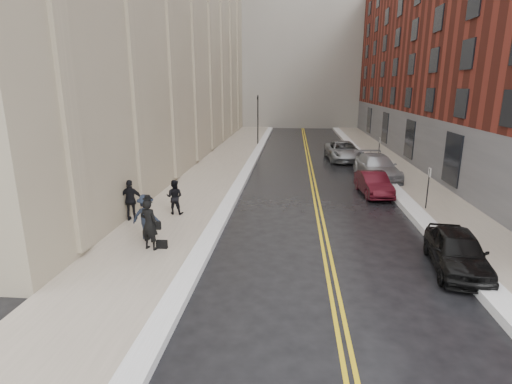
% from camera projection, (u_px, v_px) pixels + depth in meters
% --- Properties ---
extents(ground, '(160.00, 160.00, 0.00)m').
position_uv_depth(ground, '(256.00, 277.00, 13.28)').
color(ground, black).
rests_on(ground, ground).
extents(sidewalk_left, '(4.00, 64.00, 0.15)m').
position_uv_depth(sidewalk_left, '(215.00, 172.00, 29.06)').
color(sidewalk_left, gray).
rests_on(sidewalk_left, ground).
extents(sidewalk_right, '(3.00, 64.00, 0.15)m').
position_uv_depth(sidewalk_right, '(405.00, 176.00, 27.85)').
color(sidewalk_right, gray).
rests_on(sidewalk_right, ground).
extents(lane_stripe_a, '(0.12, 64.00, 0.01)m').
position_uv_depth(lane_stripe_a, '(310.00, 175.00, 28.46)').
color(lane_stripe_a, gold).
rests_on(lane_stripe_a, ground).
extents(lane_stripe_b, '(0.12, 64.00, 0.01)m').
position_uv_depth(lane_stripe_b, '(313.00, 175.00, 28.44)').
color(lane_stripe_b, gold).
rests_on(lane_stripe_b, ground).
extents(snow_ridge_left, '(0.70, 60.80, 0.26)m').
position_uv_depth(snow_ridge_left, '(246.00, 172.00, 28.84)').
color(snow_ridge_left, white).
rests_on(snow_ridge_left, ground).
extents(snow_ridge_right, '(0.85, 60.80, 0.30)m').
position_uv_depth(snow_ridge_right, '(378.00, 174.00, 27.99)').
color(snow_ridge_right, white).
rests_on(snow_ridge_right, ground).
extents(building_right, '(14.00, 50.00, 18.00)m').
position_uv_depth(building_right, '(503.00, 48.00, 31.51)').
color(building_right, maroon).
rests_on(building_right, ground).
extents(traffic_signal, '(0.18, 0.15, 5.20)m').
position_uv_depth(traffic_signal, '(258.00, 116.00, 41.57)').
color(traffic_signal, black).
rests_on(traffic_signal, ground).
extents(parking_sign_near, '(0.06, 0.35, 2.23)m').
position_uv_depth(parking_sign_near, '(428.00, 185.00, 19.92)').
color(parking_sign_near, black).
rests_on(parking_sign_near, ground).
extents(parking_sign_far, '(0.06, 0.35, 2.23)m').
position_uv_depth(parking_sign_far, '(379.00, 148.00, 31.46)').
color(parking_sign_far, black).
rests_on(parking_sign_far, ground).
extents(car_black, '(2.17, 4.30, 1.40)m').
position_uv_depth(car_black, '(457.00, 251.00, 13.64)').
color(car_black, black).
rests_on(car_black, ground).
extents(car_maroon, '(1.74, 4.11, 1.32)m').
position_uv_depth(car_maroon, '(373.00, 184.00, 23.14)').
color(car_maroon, '#3F0B14').
rests_on(car_maroon, ground).
extents(car_silver_near, '(2.75, 5.81, 1.63)m').
position_uv_depth(car_silver_near, '(377.00, 167.00, 26.98)').
color(car_silver_near, '#A4A6AB').
rests_on(car_silver_near, ground).
extents(car_silver_far, '(3.00, 5.85, 1.58)m').
position_uv_depth(car_silver_far, '(343.00, 151.00, 33.76)').
color(car_silver_far, gray).
rests_on(car_silver_far, ground).
extents(pedestrian_main, '(0.83, 0.67, 1.99)m').
position_uv_depth(pedestrian_main, '(149.00, 224.00, 14.94)').
color(pedestrian_main, black).
rests_on(pedestrian_main, sidewalk_left).
extents(pedestrian_a, '(0.85, 0.68, 1.68)m').
position_uv_depth(pedestrian_a, '(175.00, 197.00, 19.16)').
color(pedestrian_a, black).
rests_on(pedestrian_a, sidewalk_left).
extents(pedestrian_b, '(1.24, 0.77, 1.85)m').
position_uv_depth(pedestrian_b, '(146.00, 217.00, 16.02)').
color(pedestrian_b, '#1B2130').
rests_on(pedestrian_b, sidewalk_left).
extents(pedestrian_c, '(1.17, 0.61, 1.90)m').
position_uv_depth(pedestrian_c, '(131.00, 200.00, 18.21)').
color(pedestrian_c, black).
rests_on(pedestrian_c, sidewalk_left).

